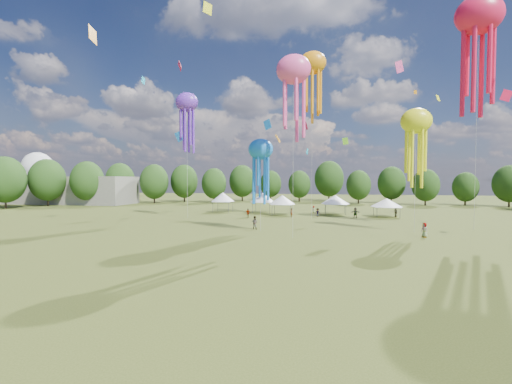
# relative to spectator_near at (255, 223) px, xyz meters

# --- Properties ---
(ground) EXTENTS (300.00, 300.00, 0.00)m
(ground) POSITION_rel_spectator_near_xyz_m (7.27, -32.96, -0.93)
(ground) COLOR #384416
(ground) RESTS_ON ground
(spectator_near) EXTENTS (1.05, 0.91, 1.86)m
(spectator_near) POSITION_rel_spectator_near_xyz_m (0.00, 0.00, 0.00)
(spectator_near) COLOR gray
(spectator_near) RESTS_ON ground
(spectators_far) EXTENTS (28.07, 28.11, 1.87)m
(spectators_far) POSITION_rel_spectator_near_xyz_m (13.15, 15.34, -0.05)
(spectators_far) COLOR gray
(spectators_far) RESTS_ON ground
(festival_tents) EXTENTS (38.54, 9.03, 4.32)m
(festival_tents) POSITION_rel_spectator_near_xyz_m (4.57, 21.73, 2.14)
(festival_tents) COLOR #47474C
(festival_tents) RESTS_ON ground
(show_kites) EXTENTS (50.68, 23.29, 32.69)m
(show_kites) POSITION_rel_spectator_near_xyz_m (15.31, 5.61, 21.10)
(show_kites) COLOR #FF4B9D
(show_kites) RESTS_ON ground
(small_kites) EXTENTS (78.60, 52.87, 46.36)m
(small_kites) POSITION_rel_spectator_near_xyz_m (6.87, 10.28, 27.35)
(small_kites) COLOR #FF4B9D
(small_kites) RESTS_ON ground
(treeline) EXTENTS (201.57, 95.24, 13.43)m
(treeline) POSITION_rel_spectator_near_xyz_m (3.40, 29.55, 5.61)
(treeline) COLOR #38281C
(treeline) RESTS_ON ground
(hangar) EXTENTS (40.00, 12.00, 8.00)m
(hangar) POSITION_rel_spectator_near_xyz_m (-64.73, 39.04, 3.07)
(hangar) COLOR gray
(hangar) RESTS_ON ground
(radome) EXTENTS (9.00, 9.00, 16.00)m
(radome) POSITION_rel_spectator_near_xyz_m (-80.73, 45.04, 9.06)
(radome) COLOR white
(radome) RESTS_ON ground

